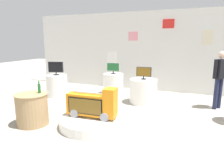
{
  "coord_description": "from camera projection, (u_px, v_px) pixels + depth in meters",
  "views": [
    {
      "loc": [
        1.72,
        -3.97,
        1.97
      ],
      "look_at": [
        -0.19,
        0.84,
        0.89
      ],
      "focal_mm": 32.59,
      "sensor_mm": 36.0,
      "label": 1
    }
  ],
  "objects": [
    {
      "name": "tv_on_left_rear",
      "position": [
        113.0,
        68.0,
        7.55
      ],
      "size": [
        0.49,
        0.18,
        0.41
      ],
      "color": "black",
      "rests_on": "display_pedestal_left_rear"
    },
    {
      "name": "ground_plane",
      "position": [
        106.0,
        130.0,
        4.64
      ],
      "size": [
        30.0,
        30.0,
        0.0
      ],
      "primitive_type": "plane",
      "color": "#A8A091"
    },
    {
      "name": "bottle_on_side_table",
      "position": [
        39.0,
        88.0,
        4.84
      ],
      "size": [
        0.07,
        0.07,
        0.3
      ],
      "color": "#195926",
      "rests_on": "side_table_round"
    },
    {
      "name": "side_table_round",
      "position": [
        32.0,
        109.0,
        4.85
      ],
      "size": [
        0.77,
        0.77,
        0.76
      ],
      "color": "#9E7F56",
      "rests_on": "ground"
    },
    {
      "name": "display_pedestal_center_rear",
      "position": [
        57.0,
        86.0,
        7.41
      ],
      "size": [
        0.76,
        0.76,
        0.79
      ],
      "primitive_type": "cylinder",
      "color": "silver",
      "rests_on": "ground"
    },
    {
      "name": "display_pedestal_left_rear",
      "position": [
        113.0,
        84.0,
        7.68
      ],
      "size": [
        0.76,
        0.76,
        0.79
      ],
      "primitive_type": "cylinder",
      "color": "silver",
      "rests_on": "ground"
    },
    {
      "name": "novelty_firetruck_tv",
      "position": [
        92.0,
        105.0,
        4.71
      ],
      "size": [
        1.19,
        0.41,
        0.73
      ],
      "color": "gray",
      "rests_on": "main_display_pedestal"
    },
    {
      "name": "tv_on_right_rear",
      "position": [
        144.0,
        72.0,
        6.45
      ],
      "size": [
        0.48,
        0.17,
        0.39
      ],
      "color": "black",
      "rests_on": "display_pedestal_right_rear"
    },
    {
      "name": "tv_on_center_rear",
      "position": [
        56.0,
        68.0,
        7.27
      ],
      "size": [
        0.53,
        0.21,
        0.48
      ],
      "color": "black",
      "rests_on": "display_pedestal_center_rear"
    },
    {
      "name": "back_wall_display",
      "position": [
        148.0,
        51.0,
        8.18
      ],
      "size": [
        10.18,
        0.13,
        3.14
      ],
      "color": "silver",
      "rests_on": "ground"
    },
    {
      "name": "shopper_browsing_near_truck",
      "position": [
        220.0,
        76.0,
        5.9
      ],
      "size": [
        0.39,
        0.46,
        1.7
      ],
      "color": "#1E233F",
      "rests_on": "ground"
    },
    {
      "name": "main_display_pedestal",
      "position": [
        92.0,
        122.0,
        4.81
      ],
      "size": [
        1.52,
        1.52,
        0.23
      ],
      "primitive_type": "cylinder",
      "color": "silver",
      "rests_on": "ground"
    },
    {
      "name": "display_pedestal_right_rear",
      "position": [
        143.0,
        91.0,
        6.58
      ],
      "size": [
        0.88,
        0.88,
        0.79
      ],
      "primitive_type": "cylinder",
      "color": "silver",
      "rests_on": "ground"
    }
  ]
}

